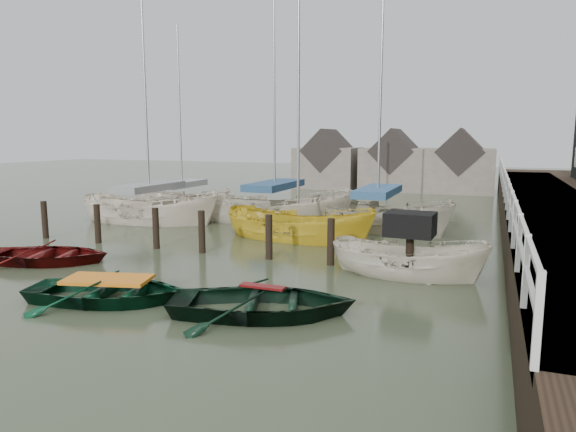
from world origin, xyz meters
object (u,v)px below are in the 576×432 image
at_px(rowboat_green, 109,301).
at_px(sailboat_e, 183,209).
at_px(rowboat_dkgreen, 263,315).
at_px(sailboat_a, 150,220).
at_px(rowboat_red, 47,263).
at_px(sailboat_c, 298,238).
at_px(motorboat, 407,273).
at_px(sailboat_b, 275,220).
at_px(sailboat_d, 377,227).

bearing_deg(rowboat_green, sailboat_e, 11.49).
bearing_deg(rowboat_dkgreen, sailboat_a, 27.79).
relative_size(rowboat_red, rowboat_green, 1.01).
bearing_deg(rowboat_red, rowboat_green, -135.90).
height_order(rowboat_green, sailboat_c, sailboat_c).
xyz_separation_m(rowboat_green, sailboat_c, (1.45, 8.63, 0.01)).
distance_m(motorboat, sailboat_c, 6.05).
relative_size(rowboat_green, motorboat, 0.85).
bearing_deg(sailboat_b, rowboat_red, 152.76).
distance_m(rowboat_green, sailboat_d, 12.32).
height_order(rowboat_green, sailboat_b, sailboat_b).
relative_size(rowboat_red, sailboat_a, 0.34).
distance_m(sailboat_d, sailboat_e, 10.80).
relative_size(rowboat_dkgreen, sailboat_e, 0.38).
xyz_separation_m(motorboat, sailboat_d, (-2.30, 6.96, -0.03)).
bearing_deg(sailboat_e, motorboat, -119.22).
height_order(rowboat_red, sailboat_c, sailboat_c).
bearing_deg(sailboat_e, rowboat_dkgreen, -136.12).
bearing_deg(rowboat_green, rowboat_red, 46.86).
height_order(sailboat_a, sailboat_c, sailboat_c).
xyz_separation_m(motorboat, sailboat_e, (-12.94, 8.81, -0.03)).
xyz_separation_m(rowboat_green, sailboat_a, (-6.08, 9.78, 0.06)).
bearing_deg(sailboat_a, sailboat_d, -81.73).
height_order(rowboat_red, rowboat_green, rowboat_red).
distance_m(sailboat_a, sailboat_e, 3.87).
height_order(rowboat_green, motorboat, motorboat).
bearing_deg(rowboat_dkgreen, sailboat_d, -19.14).
xyz_separation_m(rowboat_red, sailboat_e, (-2.56, 11.30, 0.06)).
bearing_deg(motorboat, sailboat_e, 58.67).
xyz_separation_m(rowboat_red, rowboat_green, (4.29, -2.27, 0.00)).
xyz_separation_m(sailboat_a, sailboat_c, (7.53, -1.15, -0.05)).
bearing_deg(rowboat_red, sailboat_a, -4.68).
bearing_deg(sailboat_c, sailboat_e, 67.31).
height_order(rowboat_dkgreen, sailboat_c, sailboat_c).
xyz_separation_m(rowboat_red, motorboat, (10.38, 2.49, 0.10)).
distance_m(rowboat_red, rowboat_green, 4.86).
distance_m(sailboat_b, sailboat_e, 6.17).
xyz_separation_m(rowboat_red, rowboat_dkgreen, (7.99, -1.79, 0.00)).
height_order(rowboat_green, sailboat_d, sailboat_d).
bearing_deg(sailboat_d, rowboat_green, -175.84).
bearing_deg(sailboat_c, rowboat_red, 146.02).
relative_size(rowboat_dkgreen, sailboat_a, 0.36).
xyz_separation_m(rowboat_dkgreen, sailboat_a, (-9.77, 9.30, 0.06)).
relative_size(rowboat_dkgreen, sailboat_c, 0.36).
bearing_deg(sailboat_b, rowboat_green, 176.47).
distance_m(sailboat_b, sailboat_c, 4.04).
xyz_separation_m(rowboat_green, sailboat_b, (-0.90, 11.91, 0.06)).
bearing_deg(sailboat_b, sailboat_c, -152.26).
bearing_deg(sailboat_a, rowboat_dkgreen, -136.43).
relative_size(motorboat, sailboat_a, 0.39).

